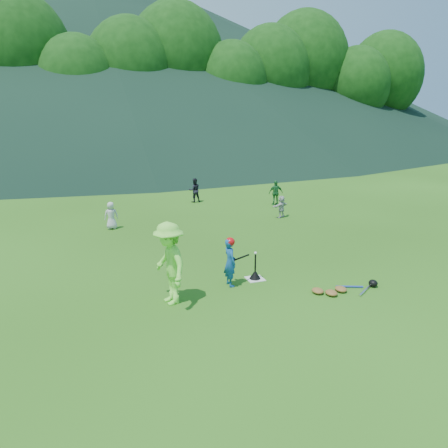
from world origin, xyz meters
The scene contains 15 objects.
ground centered at (0.00, 0.00, 0.00)m, with size 120.00×120.00×0.00m, color #265012.
home_plate centered at (0.00, 0.00, 0.01)m, with size 0.45×0.45×0.02m, color silver.
baseball centered at (0.00, 0.00, 0.74)m, with size 0.08×0.08×0.08m, color white.
batter_child centered at (-0.78, -0.16, 0.63)m, with size 0.46×0.30×1.26m, color #14498E.
adult_coach centered at (-2.45, -0.67, 0.98)m, with size 1.26×0.72×1.95m, color #83F347.
fielder_a centered at (-3.12, 6.42, 0.52)m, with size 0.51×0.33×1.04m, color #BABABA.
fielder_b centered at (1.15, 10.06, 0.58)m, with size 0.57×0.44×1.16m, color black.
fielder_c centered at (4.57, 8.18, 0.58)m, with size 0.68×0.28×1.16m, color #1F682F.
fielder_d centered at (3.72, 5.90, 0.46)m, with size 0.85×0.27×0.92m, color #B9B9B9.
batting_tee centered at (0.00, 0.00, 0.13)m, with size 0.30×0.30×0.68m.
batter_gear centered at (-0.75, -0.16, 1.14)m, with size 0.71×0.32×0.62m.
equipment_pile centered at (1.70, -1.46, 0.07)m, with size 1.80×0.73×0.19m.
outfield_fence centered at (0.00, 28.00, 0.70)m, with size 70.07×0.08×1.33m.
tree_line centered at (0.20, 33.83, 8.21)m, with size 70.04×11.40×14.82m.
distant_hills centered at (-7.63, 81.81, 14.98)m, with size 155.00×140.00×32.00m.
Camera 1 is at (-4.40, -10.00, 4.44)m, focal length 35.00 mm.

